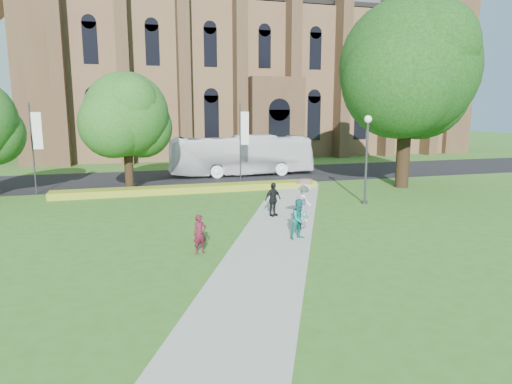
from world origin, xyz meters
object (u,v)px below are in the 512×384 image
object	(u,v)px
streetlamp	(367,149)
pedestrian_0	(200,234)
large_tree	(408,68)
tour_coach	(241,155)

from	to	relation	value
streetlamp	pedestrian_0	size ratio (longest dim) A/B	3.40
large_tree	tour_coach	bearing A→B (deg)	137.23
tour_coach	pedestrian_0	distance (m)	21.47
tour_coach	pedestrian_0	bearing A→B (deg)	161.50
large_tree	tour_coach	xyz separation A→B (m)	(-9.72, 9.00, -6.65)
tour_coach	large_tree	bearing A→B (deg)	-132.74
tour_coach	streetlamp	bearing A→B (deg)	-162.58
streetlamp	large_tree	bearing A→B (deg)	39.29
streetlamp	tour_coach	size ratio (longest dim) A/B	0.43
streetlamp	pedestrian_0	world-z (taller)	streetlamp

